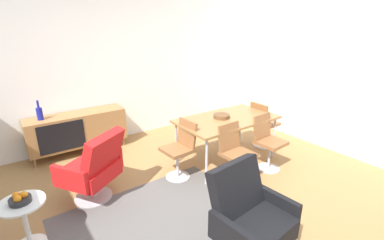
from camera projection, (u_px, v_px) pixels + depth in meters
ground_plane at (178, 206)px, 3.45m from camera, size 8.32×8.32×0.00m
wall_back at (99, 68)px, 4.97m from camera, size 6.80×0.12×2.80m
wall_right at (332, 70)px, 4.74m from camera, size 0.12×5.60×2.80m
sideboard at (78, 129)px, 4.75m from camera, size 1.60×0.45×0.72m
vase_cobalt at (40, 113)px, 4.33m from camera, size 0.09×0.09×0.32m
dining_table at (227, 121)px, 4.39m from camera, size 1.60×0.90×0.74m
wooden_bowl_on_table at (221, 116)px, 4.37m from camera, size 0.26×0.26×0.06m
dining_chair_near_window at (181, 147)px, 3.98m from camera, size 0.45×0.42×0.86m
dining_chair_front_right at (267, 140)px, 4.23m from camera, size 0.43×0.45×0.86m
dining_chair_far_end at (263, 123)px, 4.96m from camera, size 0.43×0.40×0.86m
dining_chair_front_left at (235, 152)px, 3.85m from camera, size 0.42×0.44×0.86m
lounge_chair_red at (94, 167)px, 3.44m from camera, size 0.89×0.88×0.95m
armchair_black_shell at (249, 216)px, 2.57m from camera, size 0.76×0.70×0.95m
side_table_round at (25, 219)px, 2.74m from camera, size 0.44×0.44×0.52m
fruit_bowl at (20, 199)px, 2.66m from camera, size 0.20×0.20×0.11m
area_rug at (161, 223)px, 3.15m from camera, size 2.20×1.70×0.01m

